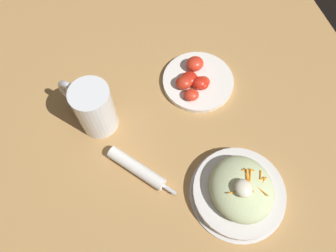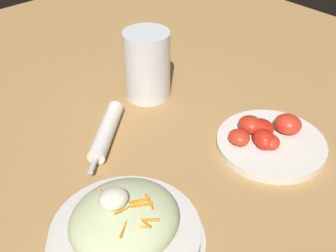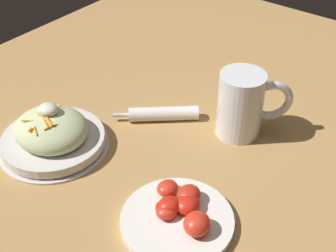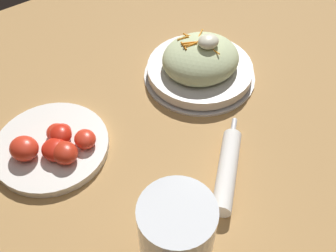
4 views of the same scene
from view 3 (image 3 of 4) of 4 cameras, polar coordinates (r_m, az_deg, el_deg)
name	(u,v)px [view 3 (image 3 of 4)]	position (r m, az deg, el deg)	size (l,w,h in m)	color
ground_plane	(216,135)	(1.00, 5.91, -1.15)	(1.43, 1.43, 0.00)	#B2844C
salad_plate	(52,135)	(0.97, -14.12, -1.08)	(0.23, 0.23, 0.10)	silver
beer_mug	(242,108)	(0.98, 9.12, 2.24)	(0.14, 0.13, 0.14)	white
napkin_roll	(163,114)	(1.03, -0.67, 1.53)	(0.16, 0.14, 0.03)	white
tomato_plate	(179,215)	(0.81, 1.36, -10.97)	(0.20, 0.20, 0.05)	white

